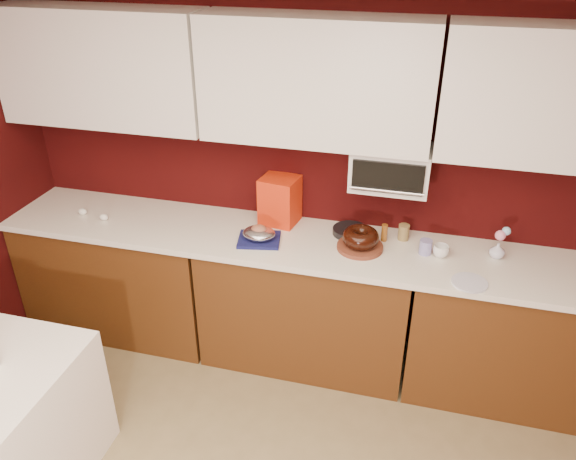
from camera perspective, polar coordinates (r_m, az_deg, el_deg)
The scene contains 29 objects.
ceiling at distance 1.18m, azimuth -19.77°, elevation 20.91°, with size 4.00×4.50×0.02m, color white.
wall_back at distance 3.58m, azimuth 3.23°, elevation 6.12°, with size 4.00×0.02×2.50m, color #340707.
base_cabinet_left at distance 4.16m, azimuth -16.35°, elevation -4.37°, with size 1.31×0.58×0.86m, color #512B10.
base_cabinet_center at distance 3.72m, azimuth 1.88°, elevation -7.45°, with size 1.31×0.58×0.86m, color #512B10.
base_cabinet_right at distance 3.72m, azimuth 22.61°, elevation -9.99°, with size 1.31×0.58×0.86m, color #512B10.
countertop at distance 3.47m, azimuth 2.00°, elevation -1.45°, with size 4.00×0.62×0.04m, color white.
upper_cabinet_left at distance 3.73m, azimuth -18.32°, elevation 15.43°, with size 1.31×0.33×0.70m, color white.
upper_cabinet_center at distance 3.23m, azimuth 2.90°, elevation 14.86°, with size 1.31×0.33×0.70m, color white.
upper_cabinet_right at distance 3.24m, azimuth 27.15°, elevation 11.83°, with size 1.31×0.33×0.70m, color white.
toaster_oven at distance 3.34m, azimuth 10.38°, elevation 6.31°, with size 0.45×0.30×0.25m, color white.
toaster_oven_door at distance 3.19m, azimuth 10.10°, elevation 5.25°, with size 0.40×0.02×0.18m, color black.
toaster_oven_handle at distance 3.21m, azimuth 9.96°, elevation 3.92°, with size 0.02×0.02×0.42m, color silver.
cake_base at distance 3.40m, azimuth 7.32°, elevation -1.71°, with size 0.28×0.28×0.03m, color brown.
bundt_cake at distance 3.37m, azimuth 7.39°, elevation -0.73°, with size 0.22×0.22×0.09m, color black.
navy_towel at distance 3.46m, azimuth -2.95°, elevation -0.99°, with size 0.25×0.22×0.02m, color #151852.
foil_ham_nest at distance 3.44m, azimuth -2.97°, elevation -0.33°, with size 0.20×0.17×0.07m, color silver.
roasted_ham at distance 3.43m, azimuth -2.98°, elevation 0.03°, with size 0.10×0.08×0.06m, color #A16249.
pandoro_box at distance 3.62m, azimuth -0.83°, elevation 3.06°, with size 0.23×0.21×0.31m, color red.
dark_pan at distance 3.55m, azimuth 6.32°, elevation -0.11°, with size 0.22×0.22×0.04m, color black.
coffee_mug at distance 3.40m, azimuth 15.28°, elevation -1.96°, with size 0.08×0.08×0.09m, color white.
blue_jar at distance 3.41m, azimuth 13.80°, elevation -1.68°, with size 0.07×0.07×0.09m, color #201A93.
flower_vase at distance 3.49m, azimuth 20.51°, elevation -1.86°, with size 0.07×0.07×0.11m, color silver.
flower_pink at distance 3.45m, azimuth 20.77°, elevation -0.51°, with size 0.06×0.06×0.06m, color pink.
flower_blue at distance 3.46m, azimuth 21.30°, elevation -0.10°, with size 0.05×0.05×0.05m, color #95CEEF.
china_plate at distance 3.22m, azimuth 17.97°, elevation -5.11°, with size 0.20×0.20×0.01m, color silver.
amber_bottle at distance 3.49m, azimuth 9.76°, elevation -0.27°, with size 0.04×0.04×0.11m, color brown.
paper_cup at distance 3.53m, azimuth 11.67°, elevation -0.22°, with size 0.07×0.07×0.10m, color olive.
egg_left at distance 4.01m, azimuth -20.14°, elevation 1.78°, with size 0.06×0.05×0.05m, color silver.
egg_right at distance 3.89m, azimuth -18.20°, elevation 1.26°, with size 0.06×0.05×0.05m, color silver.
Camera 1 is at (0.65, -0.98, 2.63)m, focal length 35.00 mm.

